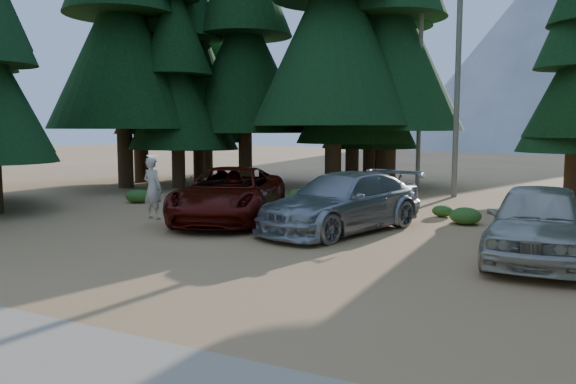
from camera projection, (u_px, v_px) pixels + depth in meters
name	position (u px, v px, depth m)	size (l,w,h in m)	color
ground	(287.00, 265.00, 12.20)	(160.00, 160.00, 0.00)	#AA7D48
forest_belt_north	(438.00, 195.00, 25.47)	(36.00, 7.00, 22.00)	black
snag_front	(458.00, 58.00, 24.00)	(0.24, 0.24, 12.00)	#706A59
snag_back	(420.00, 86.00, 26.35)	(0.20, 0.20, 10.00)	#706A59
mountain_peak	(524.00, 69.00, 90.02)	(48.00, 50.00, 28.00)	gray
red_pickup	(230.00, 194.00, 18.12)	(2.86, 6.20, 1.72)	#510C06
silver_minivan_center	(342.00, 202.00, 16.25)	(2.37, 5.83, 1.69)	#9DA0A5
silver_minivan_right	(538.00, 222.00, 12.57)	(2.05, 5.10, 1.74)	beige
frisbee_player	(153.00, 188.00, 17.16)	(0.74, 0.53, 1.97)	beige
log_left	(274.00, 207.00, 20.27)	(0.33, 0.33, 4.67)	#706A59
log_mid	(353.00, 202.00, 21.74)	(0.32, 0.32, 3.87)	#706A59
shrub_far_left	(219.00, 197.00, 22.87)	(0.78, 0.78, 0.43)	#2B5D1C
shrub_left	(278.00, 206.00, 19.74)	(0.98, 0.98, 0.54)	#2B5D1C
shrub_center_left	(303.00, 196.00, 22.13)	(1.18, 1.18, 0.65)	#2B5D1C
shrub_center_right	(443.00, 211.00, 19.00)	(0.71, 0.71, 0.39)	#2B5D1C
shrub_right	(465.00, 216.00, 17.43)	(0.97, 0.97, 0.53)	#2B5D1C
shrub_edge_west	(138.00, 196.00, 22.64)	(0.97, 0.97, 0.53)	#2B5D1C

